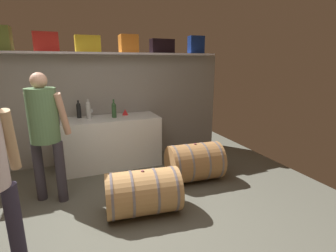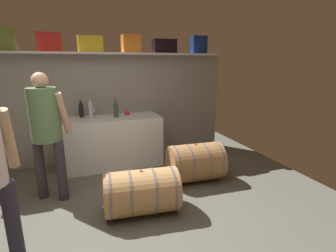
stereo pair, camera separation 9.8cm
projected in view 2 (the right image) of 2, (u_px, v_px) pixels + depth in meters
name	position (u px, v px, depth m)	size (l,w,h in m)	color
ground_plane	(113.00, 207.00, 3.24)	(6.17, 7.95, 0.02)	#59594D
back_wall_panel	(96.00, 109.00, 4.62)	(4.97, 0.10, 1.93)	gray
high_shelf_board	(93.00, 53.00, 4.24)	(4.57, 0.40, 0.03)	silver
toolcase_olive	(1.00, 39.00, 3.76)	(0.38, 0.21, 0.36)	olive
toolcase_red	(49.00, 42.00, 3.99)	(0.36, 0.21, 0.29)	red
toolcase_yellow	(90.00, 44.00, 4.20)	(0.40, 0.22, 0.26)	yellow
toolcase_orange	(131.00, 44.00, 4.42)	(0.30, 0.29, 0.30)	orange
toolcase_black	(164.00, 46.00, 4.63)	(0.43, 0.19, 0.25)	black
toolcase_navy	(199.00, 45.00, 4.85)	(0.28, 0.19, 0.33)	navy
work_cabinet	(114.00, 141.00, 4.47)	(1.62, 0.67, 0.87)	white
wine_bottle_dark	(81.00, 109.00, 4.34)	(0.08, 0.08, 0.30)	black
wine_bottle_clear	(91.00, 109.00, 4.27)	(0.08, 0.08, 0.33)	#B8BDBA
wine_bottle_green	(116.00, 109.00, 4.34)	(0.08, 0.08, 0.32)	#2F5430
wine_glass	(93.00, 111.00, 4.44)	(0.09, 0.09, 0.14)	white
red_funnel	(127.00, 112.00, 4.57)	(0.11, 0.11, 0.11)	red
wine_barrel_near	(195.00, 162.00, 3.89)	(0.85, 0.63, 0.60)	#A47342
wine_barrel_far	(142.00, 192.00, 3.05)	(0.93, 0.63, 0.56)	tan
visitor_tasting	(46.00, 124.00, 3.20)	(0.54, 0.48, 1.68)	#342F37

